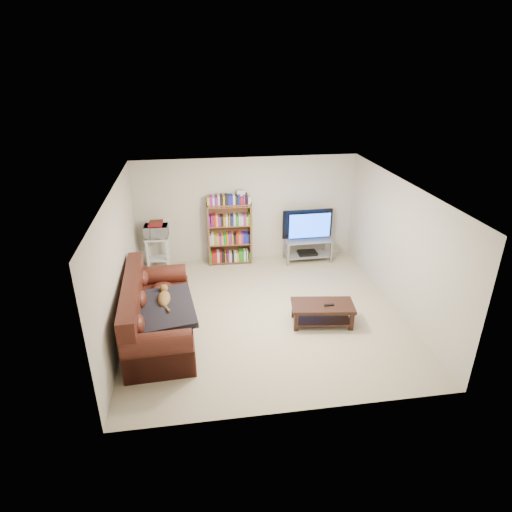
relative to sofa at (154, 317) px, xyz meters
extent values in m
plane|color=beige|center=(1.97, 0.41, -0.36)|extent=(5.00, 5.00, 0.00)
plane|color=white|center=(1.97, 0.41, 2.04)|extent=(5.00, 5.00, 0.00)
plane|color=beige|center=(1.97, 2.91, 0.84)|extent=(5.00, 0.00, 5.00)
plane|color=beige|center=(1.97, -2.09, 0.84)|extent=(5.00, 0.00, 5.00)
plane|color=beige|center=(-0.53, 0.41, 0.84)|extent=(0.00, 5.00, 5.00)
plane|color=beige|center=(4.47, 0.41, 0.84)|extent=(0.00, 5.00, 5.00)
cube|color=#421911|center=(0.10, 0.00, -0.12)|extent=(1.16, 2.50, 0.47)
cube|color=#421911|center=(-0.30, -0.01, 0.18)|extent=(0.36, 2.47, 1.03)
cube|color=#421911|center=(0.14, -1.10, -0.06)|extent=(1.02, 0.28, 0.59)
cube|color=#421911|center=(0.05, 1.11, -0.06)|extent=(1.02, 0.28, 0.59)
cube|color=black|center=(0.20, -0.16, 0.24)|extent=(1.10, 1.34, 0.20)
cube|color=black|center=(2.93, -0.08, 0.01)|extent=(1.16, 0.69, 0.06)
cube|color=black|center=(2.93, -0.08, -0.26)|extent=(1.04, 0.62, 0.03)
cube|color=black|center=(2.42, -0.23, -0.19)|extent=(0.08, 0.08, 0.34)
cube|color=black|center=(3.39, -0.36, -0.19)|extent=(0.08, 0.08, 0.34)
cube|color=black|center=(2.48, 0.19, -0.19)|extent=(0.08, 0.08, 0.34)
cube|color=black|center=(3.44, 0.06, -0.19)|extent=(0.08, 0.08, 0.34)
cube|color=black|center=(3.02, -0.15, 0.05)|extent=(0.18, 0.05, 0.02)
cube|color=#999EA3|center=(3.35, 2.55, 0.17)|extent=(1.09, 0.51, 0.03)
cube|color=#999EA3|center=(3.35, 2.55, -0.21)|extent=(1.04, 0.48, 0.02)
cube|color=gray|center=(2.84, 2.32, -0.09)|extent=(0.05, 0.05, 0.54)
cube|color=gray|center=(3.87, 2.34, -0.09)|extent=(0.05, 0.05, 0.54)
cube|color=gray|center=(2.84, 2.75, -0.09)|extent=(0.05, 0.05, 0.54)
cube|color=gray|center=(3.86, 2.77, -0.09)|extent=(0.05, 0.05, 0.54)
imported|color=black|center=(3.35, 2.55, 0.52)|extent=(1.17, 0.17, 0.67)
cube|color=black|center=(3.35, 2.55, -0.17)|extent=(0.44, 0.31, 0.06)
cube|color=brown|center=(1.07, 2.72, 0.36)|extent=(0.05, 0.31, 1.44)
cube|color=brown|center=(2.03, 2.70, 0.36)|extent=(0.05, 0.31, 1.44)
cube|color=brown|center=(1.55, 2.71, 1.06)|extent=(1.00, 0.34, 0.03)
cube|color=maroon|center=(1.33, 2.71, 1.11)|extent=(0.29, 0.23, 0.08)
cube|color=silver|center=(-0.06, 2.51, 0.43)|extent=(0.53, 0.40, 0.04)
cube|color=silver|center=(-0.06, 2.51, -0.06)|extent=(0.47, 0.36, 0.03)
cube|color=silver|center=(-0.28, 2.38, 0.03)|extent=(0.05, 0.05, 0.77)
cube|color=silver|center=(0.15, 2.35, 0.03)|extent=(0.05, 0.05, 0.77)
cube|color=silver|center=(-0.26, 2.67, 0.03)|extent=(0.05, 0.05, 0.77)
cube|color=silver|center=(0.16, 2.64, 0.03)|extent=(0.05, 0.05, 0.77)
imported|color=silver|center=(-0.06, 2.51, 0.59)|extent=(0.52, 0.37, 0.28)
cube|color=maroon|center=(-0.06, 2.51, 0.75)|extent=(0.31, 0.27, 0.05)
camera|label=1|loc=(0.80, -6.33, 3.96)|focal=30.00mm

